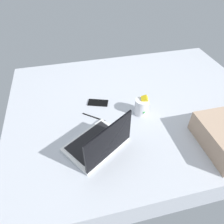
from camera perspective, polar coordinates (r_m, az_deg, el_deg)
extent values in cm
cube|color=#B7BCC6|center=(155.03, 6.84, -0.08)|extent=(180.00, 140.00, 18.00)
cube|color=silver|center=(120.61, -4.54, -8.75)|extent=(40.21, 37.39, 2.00)
cube|color=black|center=(120.43, -5.07, -8.01)|extent=(33.57, 30.18, 0.40)
cube|color=black|center=(106.61, -0.76, -7.99)|extent=(28.07, 19.04, 21.00)
cylinder|color=silver|center=(137.79, 8.08, 1.46)|extent=(9.00, 9.00, 11.00)
cube|color=#268C33|center=(139.14, 7.78, 0.74)|extent=(5.10, 5.45, 5.38)
cube|color=#268C33|center=(136.66, 8.24, 0.94)|extent=(7.00, 7.21, 6.07)
cube|color=yellow|center=(137.79, 8.70, 2.42)|extent=(8.72, 9.03, 6.73)
cube|color=#268C33|center=(136.41, 8.73, 3.08)|extent=(6.07, 6.04, 4.14)
cube|color=yellow|center=(134.66, 9.07, 3.58)|extent=(5.41, 5.36, 5.39)
cube|color=black|center=(147.93, -3.85, 2.56)|extent=(15.46, 11.07, 0.80)
cube|color=black|center=(137.04, -4.99, -1.42)|extent=(13.51, 11.26, 0.60)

